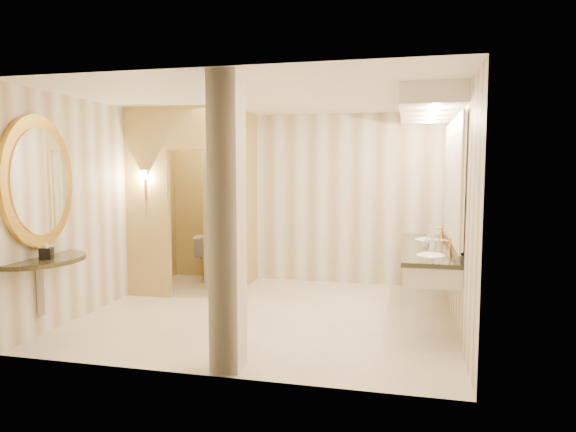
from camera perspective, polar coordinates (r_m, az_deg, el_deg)
name	(u,v)px	position (r m, az deg, el deg)	size (l,w,h in m)	color
floor	(269,314)	(6.64, -2.10, -10.81)	(4.50, 4.50, 0.00)	white
ceiling	(268,98)	(6.43, -2.18, 12.98)	(4.50, 4.50, 0.00)	white
wall_back	(301,199)	(8.33, 1.50, 1.95)	(4.50, 0.02, 2.70)	silver
wall_front	(208,226)	(4.50, -8.89, -1.08)	(4.50, 0.02, 2.70)	silver
wall_left	(108,205)	(7.32, -19.40, 1.16)	(0.02, 4.00, 2.70)	silver
wall_right	(458,212)	(6.19, 18.38, 0.47)	(0.02, 4.00, 2.70)	silver
toilet_closet	(212,199)	(7.66, -8.44, 1.85)	(1.50, 1.55, 2.70)	tan
wall_sconce	(145,176)	(7.50, -15.62, 4.29)	(0.14, 0.14, 0.42)	#BB863C
vanity	(433,186)	(6.55, 15.78, 3.24)	(0.75, 2.57, 2.09)	silver
console_shelf	(38,214)	(6.18, -25.99, 0.19)	(1.10, 1.10, 2.00)	black
pillar	(227,224)	(4.65, -6.78, -0.84)	(0.27, 0.27, 2.70)	silver
tissue_box	(46,254)	(6.08, -25.26, -3.80)	(0.12, 0.12, 0.12)	black
toilet	(210,256)	(8.64, -8.67, -4.40)	(0.44, 0.77, 0.78)	white
soap_bottle_a	(425,243)	(6.51, 14.98, -2.88)	(0.05, 0.06, 0.12)	beige
soap_bottle_b	(428,240)	(6.74, 15.31, -2.56)	(0.10, 0.10, 0.13)	silver
soap_bottle_c	(432,243)	(6.21, 15.76, -2.92)	(0.08, 0.08, 0.20)	#C6B28C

